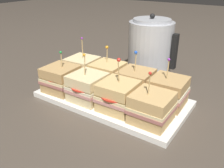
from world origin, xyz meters
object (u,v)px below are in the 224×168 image
at_px(sandwich_back_far_left, 83,69).
at_px(serving_platter, 112,99).
at_px(sandwich_front_center_left, 88,87).
at_px(sandwich_front_far_left, 61,79).
at_px(sandwich_front_center_right, 118,96).
at_px(kettle_steel, 150,49).
at_px(sandwich_front_far_right, 152,108).
at_px(sandwich_back_center_left, 108,75).
at_px(sandwich_back_center_right, 136,83).
at_px(sandwich_back_far_right, 168,92).

bearing_deg(sandwich_back_far_left, serving_platter, -17.62).
bearing_deg(sandwich_front_center_left, sandwich_front_far_left, -179.73).
distance_m(sandwich_front_center_right, kettle_steel, 0.34).
bearing_deg(sandwich_front_center_right, sandwich_front_far_left, -179.01).
distance_m(sandwich_front_far_left, sandwich_back_far_left, 0.12).
relative_size(sandwich_front_far_left, sandwich_front_far_right, 0.97).
xyz_separation_m(sandwich_back_center_left, kettle_steel, (0.07, 0.21, 0.06)).
relative_size(sandwich_front_far_right, sandwich_back_far_left, 0.89).
relative_size(sandwich_front_center_left, sandwich_back_center_right, 1.01).
relative_size(sandwich_front_center_left, sandwich_back_center_left, 1.06).
bearing_deg(sandwich_back_far_left, sandwich_front_far_right, -18.27).
height_order(serving_platter, sandwich_back_far_left, sandwich_back_far_left).
xyz_separation_m(sandwich_front_center_left, sandwich_front_far_right, (0.23, 0.00, -0.00)).
bearing_deg(sandwich_back_far_left, sandwich_back_far_right, 0.11).
bearing_deg(serving_platter, sandwich_front_center_left, -132.79).
relative_size(sandwich_front_center_left, sandwich_front_center_right, 0.97).
relative_size(serving_platter, sandwich_back_far_right, 3.24).
height_order(sandwich_front_far_left, sandwich_back_center_right, sandwich_back_center_right).
distance_m(sandwich_front_center_left, kettle_steel, 0.34).
distance_m(sandwich_front_far_left, sandwich_front_center_right, 0.24).
distance_m(sandwich_front_far_left, kettle_steel, 0.39).
xyz_separation_m(sandwich_front_far_right, sandwich_back_center_right, (-0.12, 0.12, 0.00)).
bearing_deg(sandwich_front_center_right, sandwich_back_far_right, 44.66).
bearing_deg(kettle_steel, serving_platter, -91.65).
distance_m(sandwich_front_far_right, sandwich_back_center_right, 0.16).
distance_m(sandwich_back_center_left, sandwich_back_center_right, 0.12).
bearing_deg(sandwich_front_far_right, sandwich_front_far_left, -179.80).
distance_m(sandwich_back_center_right, kettle_steel, 0.23).
distance_m(sandwich_front_center_right, sandwich_back_center_left, 0.17).
relative_size(sandwich_front_center_right, sandwich_back_center_left, 1.09).
bearing_deg(sandwich_back_center_left, sandwich_back_center_right, -1.68).
distance_m(sandwich_front_center_right, sandwich_front_far_right, 0.11).
distance_m(sandwich_front_far_right, sandwich_back_far_right, 0.12).
bearing_deg(sandwich_front_center_right, kettle_steel, 99.19).
height_order(sandwich_front_far_left, sandwich_front_center_left, sandwich_front_center_left).
xyz_separation_m(sandwich_front_far_right, sandwich_back_far_right, (0.00, 0.12, 0.00)).
xyz_separation_m(sandwich_front_far_left, sandwich_front_center_left, (0.12, 0.00, 0.00)).
relative_size(sandwich_back_center_left, sandwich_back_center_right, 0.95).
height_order(serving_platter, sandwich_back_center_left, sandwich_back_center_left).
distance_m(serving_platter, sandwich_front_far_right, 0.19).
xyz_separation_m(sandwich_front_far_left, sandwich_back_far_left, (0.00, 0.12, 0.00)).
relative_size(sandwich_back_far_left, sandwich_back_center_left, 1.12).
height_order(sandwich_front_far_right, kettle_steel, kettle_steel).
relative_size(sandwich_front_far_left, sandwich_back_far_right, 0.95).
distance_m(sandwich_front_far_left, sandwich_back_center_right, 0.27).
bearing_deg(sandwich_front_far_left, sandwich_front_center_left, 0.27).
height_order(sandwich_front_center_left, sandwich_front_far_right, sandwich_front_center_left).
bearing_deg(sandwich_front_far_right, sandwich_front_center_left, -179.84).
bearing_deg(sandwich_back_center_right, sandwich_back_far_right, 0.04).
bearing_deg(sandwich_back_center_right, sandwich_back_center_left, 178.32).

